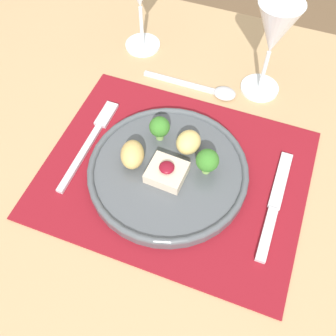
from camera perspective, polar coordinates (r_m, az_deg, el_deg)
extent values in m
plane|color=brown|center=(1.37, 0.51, -17.78)|extent=(8.00, 8.00, 0.00)
cube|color=tan|center=(0.70, 0.96, -1.51)|extent=(1.39, 0.96, 0.03)
cylinder|color=tan|center=(1.43, -17.80, 11.36)|extent=(0.06, 0.06, 0.71)
cube|color=maroon|center=(0.68, 0.98, -0.78)|extent=(0.45, 0.36, 0.00)
cylinder|color=#4C5156|center=(0.67, 0.00, -0.56)|extent=(0.27, 0.27, 0.02)
torus|color=#4C5156|center=(0.67, 0.00, -0.19)|extent=(0.27, 0.27, 0.01)
cube|color=beige|center=(0.65, -0.18, -0.65)|extent=(0.06, 0.06, 0.02)
ellipsoid|color=maroon|center=(0.64, -0.18, 0.09)|extent=(0.03, 0.03, 0.01)
cylinder|color=#84B256|center=(0.66, 5.58, 0.00)|extent=(0.01, 0.01, 0.02)
sphere|color=#387A28|center=(0.64, 5.74, 1.11)|extent=(0.04, 0.04, 0.04)
cylinder|color=#84B256|center=(0.70, -1.20, 4.87)|extent=(0.01, 0.01, 0.02)
sphere|color=#387A28|center=(0.68, -1.23, 6.00)|extent=(0.04, 0.04, 0.04)
ellipsoid|color=tan|center=(0.66, -5.19, 1.97)|extent=(0.05, 0.06, 0.04)
ellipsoid|color=#DBBC6B|center=(0.68, 2.98, 3.76)|extent=(0.05, 0.05, 0.04)
cube|color=silver|center=(0.71, -12.58, 1.56)|extent=(0.01, 0.15, 0.01)
cube|color=silver|center=(0.77, -8.92, 7.68)|extent=(0.02, 0.06, 0.01)
cube|color=silver|center=(0.64, 14.15, -9.29)|extent=(0.02, 0.10, 0.01)
cube|color=silver|center=(0.70, 16.03, -1.69)|extent=(0.02, 0.12, 0.00)
cube|color=silver|center=(0.82, 1.67, 12.32)|extent=(0.15, 0.01, 0.01)
ellipsoid|color=silver|center=(0.80, 8.23, 10.67)|extent=(0.04, 0.04, 0.01)
cylinder|color=white|center=(0.83, 13.13, 11.25)|extent=(0.08, 0.08, 0.01)
cylinder|color=white|center=(0.80, 13.79, 13.62)|extent=(0.01, 0.01, 0.09)
cone|color=white|center=(0.74, 15.32, 18.90)|extent=(0.08, 0.08, 0.10)
cylinder|color=white|center=(0.91, -3.68, 17.39)|extent=(0.08, 0.08, 0.01)
cylinder|color=white|center=(0.88, -3.86, 19.83)|extent=(0.01, 0.01, 0.09)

